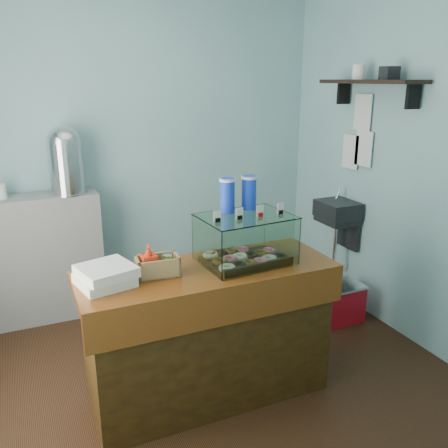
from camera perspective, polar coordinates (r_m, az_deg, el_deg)
name	(u,v)px	position (r m, az deg, el deg)	size (l,w,h in m)	color
ground	(196,372)	(3.58, -3.40, -17.37)	(3.50, 3.50, 0.00)	black
room_shell	(195,132)	(2.98, -3.56, 10.95)	(3.54, 3.04, 2.82)	#7FAEB9
counter	(209,332)	(3.13, -1.86, -12.89)	(1.60, 0.60, 0.90)	#462C0D
back_shelf	(42,258)	(4.35, -21.07, -3.89)	(1.00, 0.32, 1.10)	gray
display_case	(243,236)	(3.01, 2.33, -1.50)	(0.59, 0.45, 0.53)	black
condiment_crate	(155,265)	(2.83, -8.25, -4.85)	(0.26, 0.17, 0.20)	#A68A53
pastry_boxes	(105,275)	(2.78, -14.07, -6.03)	(0.36, 0.35, 0.11)	white
coffee_urn	(65,158)	(4.14, -18.54, 7.49)	(0.31, 0.31, 0.56)	silver
red_cooler	(339,302)	(4.28, 13.69, -9.12)	(0.38, 0.29, 0.34)	red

